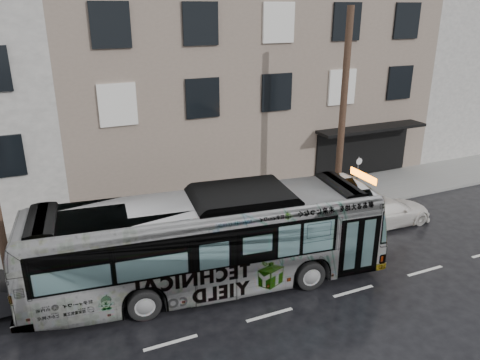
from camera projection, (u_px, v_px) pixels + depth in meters
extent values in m
plane|color=black|center=(238.00, 276.00, 16.80)|extent=(120.00, 120.00, 0.00)
cube|color=gray|center=(194.00, 221.00, 20.97)|extent=(90.00, 3.60, 0.15)
cube|color=gray|center=(228.00, 71.00, 27.68)|extent=(20.00, 12.00, 11.00)
cube|color=beige|center=(464.00, 51.00, 34.75)|extent=(18.00, 12.00, 12.00)
cylinder|color=#4B3425|center=(343.00, 114.00, 20.49)|extent=(0.30, 0.30, 9.00)
cylinder|color=slate|center=(357.00, 181.00, 22.06)|extent=(0.06, 0.06, 2.40)
imported|color=#B2B2B2|center=(208.00, 241.00, 15.67)|extent=(12.42, 4.23, 3.39)
imported|color=silver|center=(385.00, 211.00, 20.57)|extent=(4.33, 1.77, 1.26)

